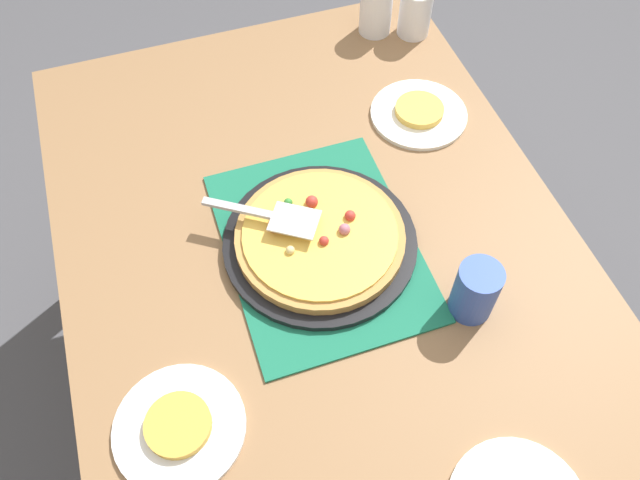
{
  "coord_description": "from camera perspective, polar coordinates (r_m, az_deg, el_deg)",
  "views": [
    {
      "loc": [
        -0.66,
        0.22,
        1.8
      ],
      "look_at": [
        0.0,
        0.0,
        0.77
      ],
      "focal_mm": 35.83,
      "sensor_mm": 36.0,
      "label": 1
    }
  ],
  "objects": [
    {
      "name": "dining_table",
      "position": [
        1.35,
        0.0,
        -3.08
      ],
      "size": [
        1.4,
        1.0,
        0.75
      ],
      "color": "olive",
      "rests_on": "ground_plane"
    },
    {
      "name": "pizza",
      "position": [
        1.23,
        -0.02,
        0.36
      ],
      "size": [
        0.33,
        0.33,
        0.05
      ],
      "color": "#B78442",
      "rests_on": "pizza_pan"
    },
    {
      "name": "ground_plane",
      "position": [
        1.93,
        0.0,
        -12.97
      ],
      "size": [
        8.0,
        8.0,
        0.0
      ],
      "primitive_type": "plane",
      "color": "#4C4C51"
    },
    {
      "name": "served_slice_left",
      "position": [
        1.49,
        8.87,
        11.42
      ],
      "size": [
        0.11,
        0.11,
        0.02
      ],
      "primitive_type": "cylinder",
      "color": "#EAB747",
      "rests_on": "plate_near_left"
    },
    {
      "name": "pizza_server",
      "position": [
        1.22,
        -4.45,
        2.21
      ],
      "size": [
        0.16,
        0.22,
        0.01
      ],
      "color": "silver",
      "rests_on": "pizza"
    },
    {
      "name": "plate_far_right",
      "position": [
        1.12,
        -12.44,
        -16.03
      ],
      "size": [
        0.22,
        0.22,
        0.01
      ],
      "primitive_type": "cylinder",
      "color": "white",
      "rests_on": "dining_table"
    },
    {
      "name": "cup_far",
      "position": [
        1.69,
        8.5,
        19.48
      ],
      "size": [
        0.08,
        0.08,
        0.12
      ],
      "primitive_type": "cylinder",
      "color": "white",
      "rests_on": "dining_table"
    },
    {
      "name": "pizza_pan",
      "position": [
        1.25,
        0.0,
        -0.18
      ],
      "size": [
        0.38,
        0.38,
        0.01
      ],
      "primitive_type": "cylinder",
      "color": "black",
      "rests_on": "placemat"
    },
    {
      "name": "plate_near_left",
      "position": [
        1.5,
        8.8,
        11.06
      ],
      "size": [
        0.22,
        0.22,
        0.01
      ],
      "primitive_type": "cylinder",
      "color": "white",
      "rests_on": "dining_table"
    },
    {
      "name": "cup_corner",
      "position": [
        1.17,
        13.71,
        -4.43
      ],
      "size": [
        0.08,
        0.08,
        0.12
      ],
      "primitive_type": "cylinder",
      "color": "#3351AD",
      "rests_on": "dining_table"
    },
    {
      "name": "served_slice_right",
      "position": [
        1.11,
        -12.56,
        -15.82
      ],
      "size": [
        0.11,
        0.11,
        0.02
      ],
      "primitive_type": "cylinder",
      "color": "gold",
      "rests_on": "plate_far_right"
    },
    {
      "name": "placemat",
      "position": [
        1.25,
        0.0,
        -0.44
      ],
      "size": [
        0.48,
        0.36,
        0.01
      ],
      "primitive_type": "cube",
      "color": "#196B4C",
      "rests_on": "dining_table"
    },
    {
      "name": "cup_near",
      "position": [
        1.68,
        5.01,
        19.76
      ],
      "size": [
        0.08,
        0.08,
        0.12
      ],
      "primitive_type": "cylinder",
      "color": "white",
      "rests_on": "dining_table"
    }
  ]
}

